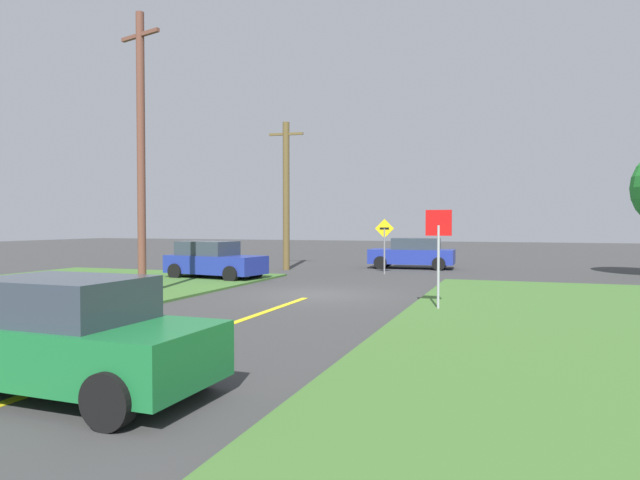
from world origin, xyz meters
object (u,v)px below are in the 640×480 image
object	(u,v)px
stop_sign	(438,241)
utility_pole_near	(141,151)
car_behind_on_main_road	(73,337)
car_approaching_junction	(413,253)
utility_pole_mid	(286,195)
direction_sign	(384,240)
parked_car_near_building	(213,260)

from	to	relation	value
stop_sign	utility_pole_near	distance (m)	9.96
car_behind_on_main_road	stop_sign	bearing A→B (deg)	69.46
stop_sign	utility_pole_near	xyz separation A→B (m)	(-9.55, 0.04, 2.84)
car_approaching_junction	utility_pole_mid	xyz separation A→B (m)	(-6.02, -2.99, 3.07)
stop_sign	utility_pole_mid	xyz separation A→B (m)	(-9.23, 11.45, 1.97)
utility_pole_mid	direction_sign	xyz separation A→B (m)	(5.33, -0.77, -2.26)
stop_sign	direction_sign	world-z (taller)	stop_sign
parked_car_near_building	utility_pole_near	xyz separation A→B (m)	(0.72, -5.81, 3.94)
stop_sign	parked_car_near_building	bearing A→B (deg)	-29.24
utility_pole_near	utility_pole_mid	distance (m)	11.45
utility_pole_near	direction_sign	size ratio (longest dim) A/B	3.53
utility_pole_near	direction_sign	xyz separation A→B (m)	(5.65, 10.64, -3.13)
stop_sign	direction_sign	xyz separation A→B (m)	(-3.90, 10.68, -0.29)
utility_pole_near	utility_pole_mid	size ratio (longest dim) A/B	1.21
parked_car_near_building	utility_pole_mid	distance (m)	6.47
parked_car_near_building	car_approaching_junction	world-z (taller)	same
utility_pole_near	car_behind_on_main_road	bearing A→B (deg)	-57.92
car_behind_on_main_road	utility_pole_mid	bearing A→B (deg)	106.41
parked_car_near_building	car_approaching_junction	distance (m)	11.12
stop_sign	car_behind_on_main_road	world-z (taller)	stop_sign
parked_car_near_building	direction_sign	size ratio (longest dim) A/B	1.73
direction_sign	stop_sign	bearing A→B (deg)	-69.95
car_behind_on_main_road	utility_pole_mid	xyz separation A→B (m)	(-5.49, 20.67, 3.08)
stop_sign	car_approaching_junction	xyz separation A→B (m)	(-3.21, 14.44, -1.10)
utility_pole_mid	car_behind_on_main_road	bearing A→B (deg)	-75.13
car_behind_on_main_road	parked_car_near_building	bearing A→B (deg)	114.94
car_approaching_junction	utility_pole_mid	distance (m)	7.39
car_approaching_junction	utility_pole_near	world-z (taller)	utility_pole_near
car_behind_on_main_road	utility_pole_mid	distance (m)	21.61
utility_pole_near	utility_pole_mid	bearing A→B (deg)	88.40
stop_sign	car_behind_on_main_road	distance (m)	10.01
car_behind_on_main_road	car_approaching_junction	size ratio (longest dim) A/B	0.88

